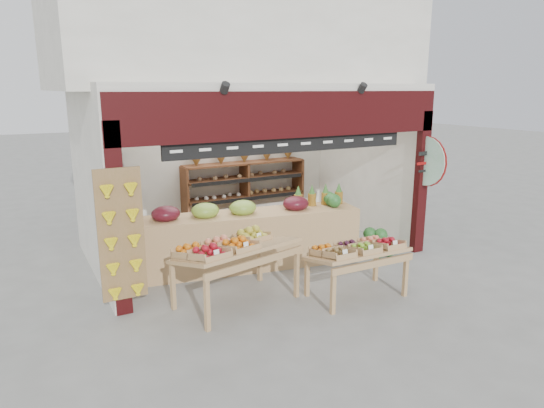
{
  "coord_description": "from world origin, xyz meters",
  "views": [
    {
      "loc": [
        -3.92,
        -7.48,
        3.04
      ],
      "look_at": [
        0.06,
        -0.2,
        1.06
      ],
      "focal_mm": 32.0,
      "sensor_mm": 36.0,
      "label": 1
    }
  ],
  "objects_px": {
    "back_shelving": "(245,180)",
    "mid_counter": "(248,238)",
    "refrigerator": "(106,204)",
    "cardboard_stack": "(211,249)",
    "watermelon_pile": "(379,245)",
    "display_table_left": "(228,249)",
    "display_table_right": "(357,251)"
  },
  "relations": [
    {
      "from": "back_shelving",
      "to": "refrigerator",
      "type": "height_order",
      "value": "refrigerator"
    },
    {
      "from": "cardboard_stack",
      "to": "display_table_right",
      "type": "height_order",
      "value": "display_table_right"
    },
    {
      "from": "cardboard_stack",
      "to": "watermelon_pile",
      "type": "relative_size",
      "value": 1.43
    },
    {
      "from": "back_shelving",
      "to": "refrigerator",
      "type": "bearing_deg",
      "value": -177.58
    },
    {
      "from": "back_shelving",
      "to": "display_table_left",
      "type": "relative_size",
      "value": 1.48
    },
    {
      "from": "mid_counter",
      "to": "display_table_right",
      "type": "distance_m",
      "value": 2.09
    },
    {
      "from": "mid_counter",
      "to": "refrigerator",
      "type": "bearing_deg",
      "value": 133.03
    },
    {
      "from": "back_shelving",
      "to": "refrigerator",
      "type": "relative_size",
      "value": 1.54
    },
    {
      "from": "refrigerator",
      "to": "watermelon_pile",
      "type": "bearing_deg",
      "value": -17.71
    },
    {
      "from": "cardboard_stack",
      "to": "display_table_left",
      "type": "bearing_deg",
      "value": -103.5
    },
    {
      "from": "back_shelving",
      "to": "display_table_right",
      "type": "distance_m",
      "value": 4.14
    },
    {
      "from": "refrigerator",
      "to": "cardboard_stack",
      "type": "height_order",
      "value": "refrigerator"
    },
    {
      "from": "refrigerator",
      "to": "mid_counter",
      "type": "distance_m",
      "value": 2.9
    },
    {
      "from": "back_shelving",
      "to": "cardboard_stack",
      "type": "height_order",
      "value": "back_shelving"
    },
    {
      "from": "watermelon_pile",
      "to": "cardboard_stack",
      "type": "bearing_deg",
      "value": 159.95
    },
    {
      "from": "mid_counter",
      "to": "back_shelving",
      "type": "bearing_deg",
      "value": 65.82
    },
    {
      "from": "mid_counter",
      "to": "display_table_left",
      "type": "height_order",
      "value": "mid_counter"
    },
    {
      "from": "refrigerator",
      "to": "cardboard_stack",
      "type": "distance_m",
      "value": 2.26
    },
    {
      "from": "refrigerator",
      "to": "display_table_right",
      "type": "height_order",
      "value": "refrigerator"
    },
    {
      "from": "back_shelving",
      "to": "refrigerator",
      "type": "xyz_separation_m",
      "value": [
        -2.96,
        -0.13,
        -0.19
      ]
    },
    {
      "from": "display_table_right",
      "to": "watermelon_pile",
      "type": "xyz_separation_m",
      "value": [
        1.6,
        1.32,
        -0.55
      ]
    },
    {
      "from": "refrigerator",
      "to": "watermelon_pile",
      "type": "xyz_separation_m",
      "value": [
        4.43,
        -2.67,
        -0.74
      ]
    },
    {
      "from": "mid_counter",
      "to": "display_table_left",
      "type": "xyz_separation_m",
      "value": [
        -0.92,
        -1.25,
        0.32
      ]
    },
    {
      "from": "refrigerator",
      "to": "display_table_left",
      "type": "relative_size",
      "value": 0.97
    },
    {
      "from": "refrigerator",
      "to": "display_table_left",
      "type": "xyz_separation_m",
      "value": [
        1.04,
        -3.36,
        -0.07
      ]
    },
    {
      "from": "display_table_right",
      "to": "refrigerator",
      "type": "bearing_deg",
      "value": 125.32
    },
    {
      "from": "back_shelving",
      "to": "display_table_left",
      "type": "height_order",
      "value": "back_shelving"
    },
    {
      "from": "display_table_right",
      "to": "watermelon_pile",
      "type": "distance_m",
      "value": 2.14
    },
    {
      "from": "back_shelving",
      "to": "mid_counter",
      "type": "distance_m",
      "value": 2.51
    },
    {
      "from": "display_table_right",
      "to": "mid_counter",
      "type": "bearing_deg",
      "value": 114.62
    },
    {
      "from": "refrigerator",
      "to": "cardboard_stack",
      "type": "xyz_separation_m",
      "value": [
        1.47,
        -1.59,
        -0.67
      ]
    },
    {
      "from": "cardboard_stack",
      "to": "mid_counter",
      "type": "bearing_deg",
      "value": -45.63
    }
  ]
}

